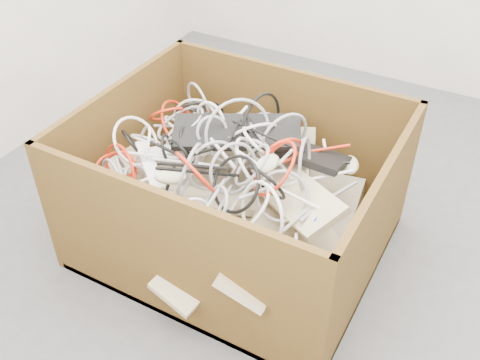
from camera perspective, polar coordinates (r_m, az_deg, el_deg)
The scene contains 8 objects.
ground at distance 2.27m, azimuth 6.58°, elevation -6.23°, with size 3.00×3.00×0.00m, color #49494B.
cardboard_box at distance 2.16m, azimuth -0.57°, elevation -3.26°, with size 1.07×0.89×0.57m.
keyboard_pile at distance 2.06m, azimuth 0.25°, elevation -1.01°, with size 1.06×0.89×0.39m.
mice_scatter at distance 2.00m, azimuth -2.65°, elevation 0.18°, with size 0.82×0.74×0.23m.
power_strip_left at distance 2.10m, azimuth -5.55°, elevation 3.07°, with size 0.30×0.05×0.04m, color silver.
power_strip_right at distance 2.08m, azimuth -9.19°, elevation 1.29°, with size 0.25×0.05×0.04m, color silver.
vga_plug at distance 1.82m, azimuth 8.38°, elevation -4.23°, with size 0.04×0.04×0.02m, color #0D20CE.
cable_tangle at distance 2.04m, azimuth -2.82°, elevation 2.85°, with size 0.92×0.78×0.46m.
Camera 1 is at (0.55, -1.53, 1.59)m, focal length 42.01 mm.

